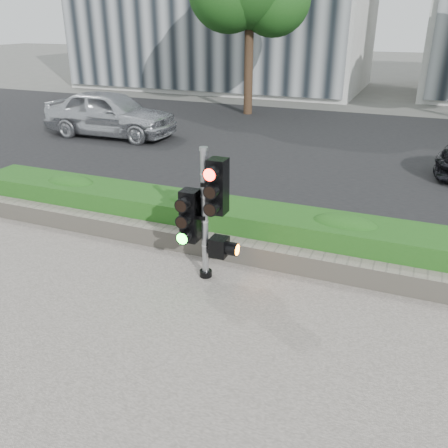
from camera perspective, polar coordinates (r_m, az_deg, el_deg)
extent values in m
plane|color=#51514C|center=(6.48, -3.60, -11.89)|extent=(120.00, 120.00, 0.00)
cube|color=black|center=(15.37, 13.09, 8.82)|extent=(60.00, 13.00, 0.02)
cube|color=gray|center=(9.01, 5.16, -0.76)|extent=(60.00, 0.25, 0.12)
cube|color=gray|center=(7.87, 2.41, -3.29)|extent=(12.00, 0.32, 0.34)
cube|color=#3C892A|center=(8.36, 3.98, -0.39)|extent=(12.00, 1.00, 0.68)
cylinder|color=black|center=(20.48, 2.98, 18.62)|extent=(0.36, 0.36, 4.03)
cylinder|color=black|center=(7.47, -2.20, -5.93)|extent=(0.20, 0.20, 0.10)
cylinder|color=gray|center=(7.05, -2.32, 0.87)|extent=(0.10, 0.10, 2.02)
cylinder|color=gray|center=(6.72, -2.47, 9.03)|extent=(0.13, 0.13, 0.05)
cube|color=#FF1107|center=(6.75, -0.74, 4.55)|extent=(0.26, 0.26, 0.81)
cube|color=#14E51E|center=(7.11, -4.08, 1.02)|extent=(0.26, 0.26, 0.81)
cube|color=black|center=(7.13, -1.39, 3.50)|extent=(0.26, 0.26, 0.55)
cube|color=orange|center=(7.18, -0.59, -2.73)|extent=(0.26, 0.26, 0.29)
imported|color=#B8BAC0|center=(16.93, -13.55, 12.81)|extent=(4.57, 1.93, 1.54)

